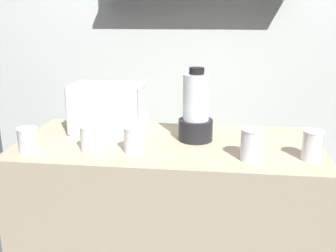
# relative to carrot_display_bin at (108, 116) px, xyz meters

# --- Properties ---
(counter) EXTENTS (1.40, 0.64, 0.90)m
(counter) POSITION_rel_carrot_display_bin_xyz_m (0.33, -0.15, -0.53)
(counter) COLOR tan
(counter) RESTS_ON ground_plane
(back_wall_unit) EXTENTS (2.60, 0.24, 2.50)m
(back_wall_unit) POSITION_rel_carrot_display_bin_xyz_m (0.33, 0.62, 0.29)
(back_wall_unit) COLOR silver
(back_wall_unit) RESTS_ON ground_plane
(carrot_display_bin) EXTENTS (0.36, 0.22, 0.24)m
(carrot_display_bin) POSITION_rel_carrot_display_bin_xyz_m (0.00, 0.00, 0.00)
(carrot_display_bin) COLOR white
(carrot_display_bin) RESTS_ON counter
(blender_pitcher) EXTENTS (0.16, 0.16, 0.34)m
(blender_pitcher) POSITION_rel_carrot_display_bin_xyz_m (0.45, -0.10, 0.07)
(blender_pitcher) COLOR black
(blender_pitcher) RESTS_ON counter
(juice_cup_beet_far_left) EXTENTS (0.09, 0.09, 0.11)m
(juice_cup_beet_far_left) POSITION_rel_carrot_display_bin_xyz_m (-0.26, -0.34, -0.03)
(juice_cup_beet_far_left) COLOR white
(juice_cup_beet_far_left) RESTS_ON counter
(juice_cup_carrot_left) EXTENTS (0.09, 0.09, 0.11)m
(juice_cup_carrot_left) POSITION_rel_carrot_display_bin_xyz_m (0.00, -0.30, -0.02)
(juice_cup_carrot_left) COLOR white
(juice_cup_carrot_left) RESTS_ON counter
(juice_cup_orange_middle) EXTENTS (0.09, 0.09, 0.11)m
(juice_cup_orange_middle) POSITION_rel_carrot_display_bin_xyz_m (0.20, -0.29, -0.03)
(juice_cup_orange_middle) COLOR white
(juice_cup_orange_middle) RESTS_ON counter
(juice_cup_pomegranate_right) EXTENTS (0.10, 0.10, 0.13)m
(juice_cup_pomegranate_right) POSITION_rel_carrot_display_bin_xyz_m (0.70, -0.33, -0.02)
(juice_cup_pomegranate_right) COLOR white
(juice_cup_pomegranate_right) RESTS_ON counter
(juice_cup_beet_far_right) EXTENTS (0.09, 0.09, 0.12)m
(juice_cup_beet_far_right) POSITION_rel_carrot_display_bin_xyz_m (0.94, -0.30, -0.02)
(juice_cup_beet_far_right) COLOR white
(juice_cup_beet_far_right) RESTS_ON counter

